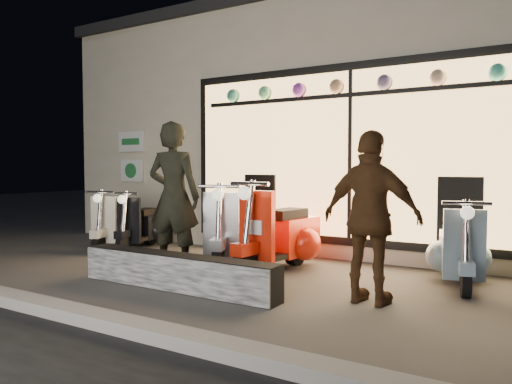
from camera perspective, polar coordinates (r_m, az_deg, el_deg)
ground at (r=6.13m, az=-3.19°, el=-10.09°), size 40.00×40.00×0.00m
kerb at (r=4.67m, az=-17.77°, el=-13.66°), size 40.00×0.25×0.12m
shop_building at (r=10.48m, az=12.67°, el=6.83°), size 10.20×6.23×4.20m
graffiti_barrier at (r=5.73m, az=-9.02°, el=-9.00°), size 2.59×0.28×0.40m
scooter_silver at (r=7.34m, az=-3.10°, el=-4.43°), size 0.90×1.49×1.09m
scooter_red at (r=6.76m, az=3.20°, el=-4.90°), size 0.62×1.61×1.14m
scooter_black at (r=8.75m, az=-12.74°, el=-3.73°), size 0.65×1.30×0.93m
scooter_cream at (r=8.92m, az=-15.50°, el=-3.59°), size 0.74×1.31×0.95m
scooter_blue at (r=6.41m, az=22.23°, el=-6.18°), size 0.66×1.36×0.97m
man at (r=6.67m, az=-9.37°, el=-0.52°), size 0.81×0.62×1.97m
woman at (r=5.11m, az=13.06°, el=-2.86°), size 1.06×0.51×1.75m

